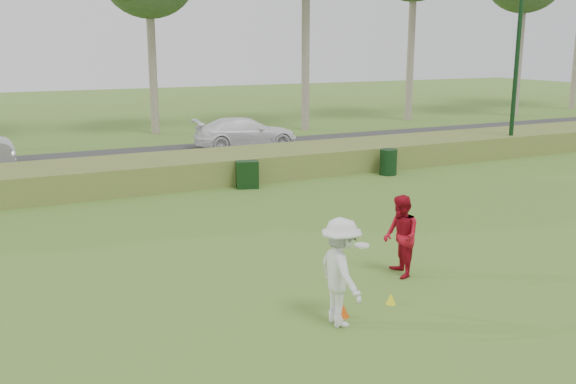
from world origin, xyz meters
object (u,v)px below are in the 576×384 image
player_red (401,236)px  utility_cabinet (247,175)px  cone_orange (344,311)px  trash_bin (388,162)px  player_white (341,272)px  car_right (246,133)px  lamp_post (520,22)px  cone_yellow (391,299)px

player_red → utility_cabinet: (0.29, 9.14, -0.40)m
cone_orange → trash_bin: size_ratio=0.24×
player_white → cone_orange: player_white is taller
player_red → cone_orange: player_red is taller
player_red → utility_cabinet: 9.15m
cone_orange → trash_bin: bearing=52.1°
car_right → lamp_post: bearing=-118.0°
lamp_post → trash_bin: size_ratio=8.57×
player_white → trash_bin: player_white is taller
player_white → utility_cabinet: size_ratio=2.07×
player_red → cone_orange: size_ratio=7.50×
cone_yellow → cone_orange: bearing=-174.0°
lamp_post → car_right: bearing=144.5°
cone_orange → utility_cabinet: 10.70m
lamp_post → player_red: size_ratio=4.73×
lamp_post → player_red: bearing=-142.1°
trash_bin → cone_yellow: bearing=-124.2°
cone_orange → trash_bin: 12.95m
cone_yellow → utility_cabinet: (1.31, 10.30, 0.35)m
player_red → utility_cabinet: player_red is taller
cone_yellow → utility_cabinet: utility_cabinet is taller
cone_orange → cone_yellow: size_ratio=1.09×
player_red → cone_yellow: player_red is taller
cone_orange → cone_yellow: cone_orange is taller
player_white → player_red: bearing=-53.4°
player_white → trash_bin: (8.15, 10.44, -0.48)m
cone_orange → car_right: 18.86m
player_white → trash_bin: bearing=-34.3°
trash_bin → utility_cabinet: bearing=177.9°
cone_yellow → trash_bin: (6.86, 10.11, 0.37)m
player_white → player_red: size_ratio=1.10×
player_red → car_right: bearing=-176.5°
trash_bin → lamp_post: bearing=8.5°
player_white → player_red: (2.32, 1.50, -0.09)m
cone_yellow → car_right: (4.36, 17.93, 0.64)m
player_red → cone_yellow: bearing=-26.5°
lamp_post → player_white: (-15.16, -11.48, -4.64)m
lamp_post → trash_bin: 8.74m
trash_bin → player_white: bearing=-128.0°
player_red → car_right: player_red is taller
lamp_post → player_white: size_ratio=4.30×
cone_orange → cone_yellow: (1.09, 0.11, -0.01)m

